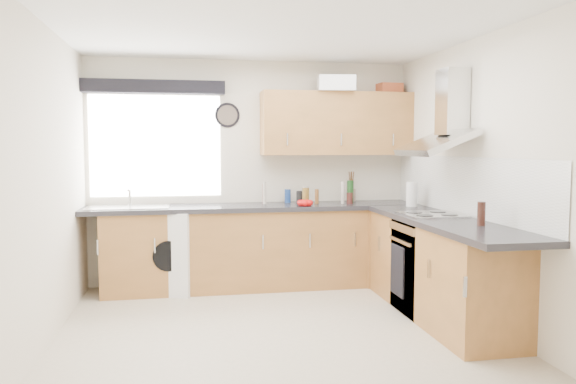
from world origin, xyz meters
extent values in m
plane|color=beige|center=(0.00, 0.00, 0.00)|extent=(3.60, 3.60, 0.00)
cube|color=white|center=(0.00, 0.00, 2.50)|extent=(3.60, 3.60, 0.02)
cube|color=silver|center=(0.00, 1.80, 1.25)|extent=(3.60, 0.02, 2.50)
cube|color=silver|center=(0.00, -1.80, 1.25)|extent=(3.60, 0.02, 2.50)
cube|color=silver|center=(-1.80, 0.00, 1.25)|extent=(0.02, 3.60, 2.50)
cube|color=silver|center=(1.80, 0.00, 1.25)|extent=(0.02, 3.60, 2.50)
cube|color=white|center=(-1.05, 1.79, 1.55)|extent=(1.40, 0.02, 1.10)
cube|color=black|center=(-1.05, 1.70, 2.18)|extent=(1.50, 0.18, 0.14)
cube|color=white|center=(1.79, 0.30, 1.18)|extent=(0.01, 3.00, 0.54)
cube|color=brown|center=(-0.10, 1.51, 0.43)|extent=(3.00, 0.58, 0.86)
cube|color=brown|center=(1.50, 1.50, 0.43)|extent=(0.60, 0.60, 0.86)
cube|color=brown|center=(1.51, 0.15, 0.43)|extent=(0.58, 2.10, 0.86)
cube|color=black|center=(0.00, 1.50, 0.89)|extent=(3.60, 0.62, 0.05)
cube|color=black|center=(1.50, 0.00, 0.89)|extent=(0.62, 2.42, 0.05)
cube|color=black|center=(1.50, 0.30, 0.42)|extent=(0.56, 0.58, 0.85)
cube|color=silver|center=(1.50, 0.30, 0.92)|extent=(0.52, 0.52, 0.01)
cube|color=brown|center=(0.95, 1.62, 1.80)|extent=(1.70, 0.35, 0.70)
cube|color=white|center=(-0.92, 1.52, 0.43)|extent=(0.74, 0.73, 0.87)
cylinder|color=black|center=(-0.27, 1.78, 1.89)|extent=(0.28, 0.04, 0.28)
cube|color=white|center=(0.91, 1.52, 2.23)|extent=(0.43, 0.34, 0.17)
cube|color=#C25631|center=(1.60, 1.72, 2.21)|extent=(0.28, 0.24, 0.12)
cylinder|color=gray|center=(1.15, 1.70, 0.98)|extent=(0.12, 0.12, 0.14)
cylinder|color=white|center=(1.62, 1.05, 1.04)|extent=(0.15, 0.15, 0.26)
cylinder|color=#4F1110|center=(0.12, 1.61, 1.02)|extent=(0.04, 0.04, 0.22)
cylinder|color=#B1A397|center=(0.98, 1.46, 1.03)|extent=(0.04, 0.04, 0.25)
cylinder|color=brown|center=(0.70, 1.52, 0.99)|extent=(0.04, 0.04, 0.16)
cylinder|color=#184117|center=(1.12, 1.62, 1.03)|extent=(0.07, 0.07, 0.25)
cylinder|color=black|center=(0.52, 1.63, 0.98)|extent=(0.06, 0.06, 0.14)
cylinder|color=brown|center=(0.54, 1.38, 1.00)|extent=(0.07, 0.07, 0.19)
cylinder|color=#A59B8D|center=(0.12, 1.58, 1.03)|extent=(0.04, 0.04, 0.24)
cylinder|color=#3F1916|center=(1.04, 1.41, 0.97)|extent=(0.07, 0.07, 0.13)
cylinder|color=navy|center=(0.40, 1.69, 0.99)|extent=(0.07, 0.07, 0.15)
cylinder|color=#9F9688|center=(0.59, 1.61, 1.00)|extent=(0.07, 0.07, 0.19)
cylinder|color=#351813|center=(1.60, -0.41, 1.01)|extent=(0.06, 0.06, 0.19)
camera|label=1|loc=(-0.74, -4.53, 1.55)|focal=35.00mm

